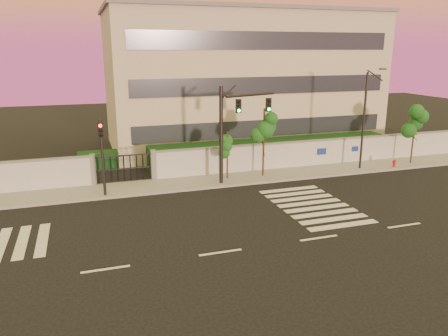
{
  "coord_description": "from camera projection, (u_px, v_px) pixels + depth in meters",
  "views": [
    {
      "loc": [
        -5.41,
        -17.07,
        8.81
      ],
      "look_at": [
        2.14,
        6.0,
        2.21
      ],
      "focal_mm": 35.0,
      "sensor_mm": 36.0,
      "label": 1
    }
  ],
  "objects": [
    {
      "name": "street_tree_e",
      "position": [
        264.0,
        127.0,
        30.23
      ],
      "size": [
        1.65,
        1.31,
        4.92
      ],
      "color": "#382314",
      "rests_on": "ground"
    },
    {
      "name": "traffic_signal_secondary",
      "position": [
        102.0,
        149.0,
        26.09
      ],
      "size": [
        0.38,
        0.35,
        4.86
      ],
      "rotation": [
        0.0,
        0.0,
        -0.14
      ],
      "color": "black",
      "rests_on": "ground"
    },
    {
      "name": "street_tree_f",
      "position": [
        416.0,
        119.0,
        33.72
      ],
      "size": [
        1.55,
        1.23,
        4.93
      ],
      "color": "#382314",
      "rests_on": "ground"
    },
    {
      "name": "street_tree_d",
      "position": [
        228.0,
        145.0,
        29.87
      ],
      "size": [
        1.33,
        1.06,
        3.42
      ],
      "color": "#382314",
      "rests_on": "ground"
    },
    {
      "name": "streetlight_east",
      "position": [
        365.0,
        116.0,
        31.82
      ],
      "size": [
        0.45,
        1.83,
        7.61
      ],
      "color": "black",
      "rests_on": "ground"
    },
    {
      "name": "hedge_row",
      "position": [
        176.0,
        158.0,
        33.25
      ],
      "size": [
        41.0,
        4.25,
        1.8
      ],
      "color": "black",
      "rests_on": "ground"
    },
    {
      "name": "perimeter_wall",
      "position": [
        169.0,
        165.0,
        30.35
      ],
      "size": [
        60.0,
        0.36,
        2.2
      ],
      "color": "#B5B7BD",
      "rests_on": "ground"
    },
    {
      "name": "road_markings",
      "position": [
        169.0,
        226.0,
        22.56
      ],
      "size": [
        57.0,
        7.62,
        0.02
      ],
      "color": "silver",
      "rests_on": "ground"
    },
    {
      "name": "traffic_signal_main",
      "position": [
        233.0,
        123.0,
        28.55
      ],
      "size": [
        4.08,
        1.48,
        6.59
      ],
      "rotation": [
        0.0,
        0.0,
        0.33
      ],
      "color": "black",
      "rests_on": "ground"
    },
    {
      "name": "sidewalk",
      "position": [
        173.0,
        185.0,
        29.2
      ],
      "size": [
        60.0,
        3.0,
        0.15
      ],
      "primitive_type": "cube",
      "color": "gray",
      "rests_on": "ground"
    },
    {
      "name": "ground",
      "position": [
        220.0,
        253.0,
        19.59
      ],
      "size": [
        120.0,
        120.0,
        0.0
      ],
      "primitive_type": "plane",
      "color": "black",
      "rests_on": "ground"
    },
    {
      "name": "institutional_building",
      "position": [
        241.0,
        79.0,
        40.84
      ],
      "size": [
        24.4,
        12.4,
        12.25
      ],
      "color": "beige",
      "rests_on": "ground"
    },
    {
      "name": "fire_hydrant",
      "position": [
        394.0,
        164.0,
        33.3
      ],
      "size": [
        0.29,
        0.27,
        0.73
      ],
      "rotation": [
        0.0,
        0.0,
        0.2
      ],
      "color": "red",
      "rests_on": "ground"
    }
  ]
}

